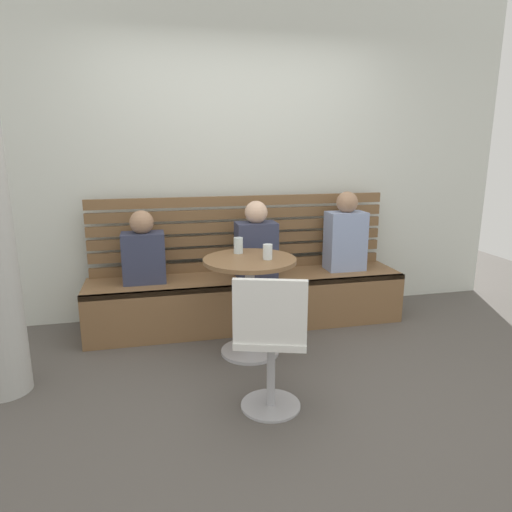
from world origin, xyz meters
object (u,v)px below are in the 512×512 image
object	(u,v)px
person_child_middle	(143,251)
person_child_left	(256,244)
cup_glass_tall	(238,245)
cup_water_clear	(268,252)
person_adult	(346,235)
cafe_table	(250,288)
white_chair	(271,339)
booth_bench	(248,300)

from	to	relation	value
person_child_middle	person_child_left	bearing A→B (deg)	-3.34
person_child_middle	cup_glass_tall	xyz separation A→B (m)	(0.71, -0.41, 0.10)
cup_glass_tall	cup_water_clear	world-z (taller)	cup_glass_tall
person_child_middle	cup_water_clear	world-z (taller)	person_child_middle
person_adult	cup_water_clear	distance (m)	1.10
person_child_middle	cafe_table	bearing A→B (deg)	-37.87
cup_glass_tall	person_adult	bearing A→B (deg)	21.27
cafe_table	person_adult	distance (m)	1.19
cafe_table	cup_water_clear	world-z (taller)	cup_water_clear
cup_water_clear	white_chair	bearing A→B (deg)	-103.08
booth_bench	cafe_table	xyz separation A→B (m)	(-0.10, -0.56, 0.30)
person_child_left	white_chair	bearing A→B (deg)	-99.58
person_child_middle	cup_water_clear	xyz separation A→B (m)	(0.88, -0.64, 0.10)
person_child_middle	cup_water_clear	size ratio (longest dim) A/B	5.40
person_child_middle	cup_glass_tall	size ratio (longest dim) A/B	4.95
booth_bench	person_adult	size ratio (longest dim) A/B	3.83
booth_bench	person_child_middle	world-z (taller)	person_child_middle
white_chair	person_adult	distance (m)	1.78
cafe_table	person_adult	xyz separation A→B (m)	(1.01, 0.59, 0.24)
cafe_table	person_adult	world-z (taller)	person_adult
cafe_table	cup_glass_tall	xyz separation A→B (m)	(-0.05, 0.18, 0.28)
cup_glass_tall	cup_water_clear	xyz separation A→B (m)	(0.17, -0.24, -0.01)
person_child_left	person_child_middle	xyz separation A→B (m)	(-0.93, 0.05, -0.03)
person_child_middle	person_adult	bearing A→B (deg)	0.13
person_adult	person_child_left	bearing A→B (deg)	-176.03
cafe_table	white_chair	world-z (taller)	white_chair
booth_bench	cup_glass_tall	size ratio (longest dim) A/B	22.50
person_adult	cup_water_clear	size ratio (longest dim) A/B	6.41
cafe_table	cup_water_clear	xyz separation A→B (m)	(0.12, -0.06, 0.28)
person_adult	person_child_middle	xyz separation A→B (m)	(-1.76, -0.00, -0.05)
white_chair	booth_bench	bearing A→B (deg)	83.39
booth_bench	person_adult	distance (m)	1.05
white_chair	cup_water_clear	distance (m)	0.84
booth_bench	person_child_middle	size ratio (longest dim) A/B	4.55
cafe_table	white_chair	bearing A→B (deg)	-93.91
cup_water_clear	cup_glass_tall	bearing A→B (deg)	125.51
person_child_left	cup_water_clear	xyz separation A→B (m)	(-0.05, -0.59, 0.07)
person_child_left	cup_water_clear	size ratio (longest dim) A/B	5.92
cafe_table	cup_glass_tall	size ratio (longest dim) A/B	6.17
cup_glass_tall	white_chair	bearing A→B (deg)	-90.38
cup_water_clear	person_child_middle	bearing A→B (deg)	143.71
person_child_middle	cup_water_clear	distance (m)	1.09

